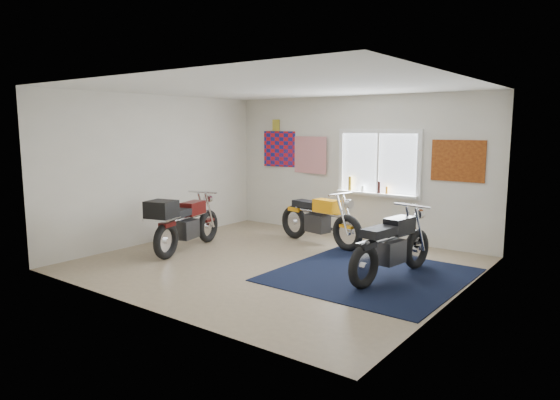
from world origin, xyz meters
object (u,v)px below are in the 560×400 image
Objects in this scene: navy_rug at (370,275)px; yellow_triumph at (319,220)px; maroon_tourer at (183,223)px; black_chrome_bike at (392,247)px.

navy_rug is 2.07m from yellow_triumph.
maroon_tourer is at bearing -167.83° from navy_rug.
maroon_tourer is (-3.46, -0.75, 0.07)m from black_chrome_bike.
black_chrome_bike reaches higher than navy_rug.
yellow_triumph reaches higher than maroon_tourer.
maroon_tourer reaches higher than navy_rug.
yellow_triumph is 1.02× the size of maroon_tourer.
navy_rug is 1.36× the size of maroon_tourer.
navy_rug is 3.29m from maroon_tourer.
yellow_triumph is at bearing 143.88° from navy_rug.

